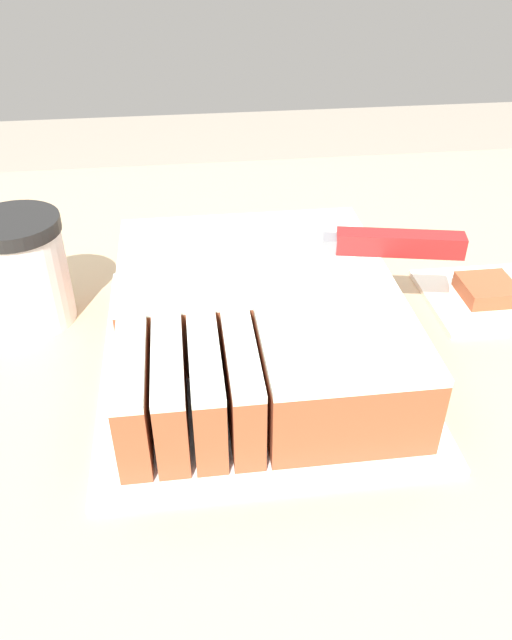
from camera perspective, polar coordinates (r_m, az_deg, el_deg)
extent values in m
cube|color=tan|center=(0.99, -1.83, -26.04)|extent=(1.40, 1.10, 0.95)
cube|color=white|center=(0.63, 0.00, -3.21)|extent=(0.30, 0.35, 0.01)
cube|color=#994C2D|center=(0.65, -0.68, 2.82)|extent=(0.26, 0.18, 0.07)
cube|color=white|center=(0.63, -0.70, 5.87)|extent=(0.26, 0.18, 0.01)
cube|color=#994C2D|center=(0.54, 7.79, -5.40)|extent=(0.14, 0.12, 0.07)
cube|color=white|center=(0.52, 8.13, -2.03)|extent=(0.14, 0.12, 0.01)
cube|color=#994C2D|center=(0.53, -11.05, -7.05)|extent=(0.03, 0.12, 0.07)
cube|color=white|center=(0.50, -11.55, -3.68)|extent=(0.03, 0.12, 0.01)
cube|color=#994C2D|center=(0.53, -7.80, -6.85)|extent=(0.03, 0.12, 0.07)
cube|color=white|center=(0.50, -8.15, -3.45)|extent=(0.03, 0.12, 0.01)
cube|color=#994C2D|center=(0.53, -4.53, -6.61)|extent=(0.03, 0.12, 0.07)
cube|color=white|center=(0.50, -4.74, -3.20)|extent=(0.03, 0.12, 0.01)
cube|color=#994C2D|center=(0.53, -1.27, -6.36)|extent=(0.03, 0.12, 0.07)
cube|color=white|center=(0.50, -1.33, -2.95)|extent=(0.03, 0.12, 0.01)
cube|color=silver|center=(0.64, -0.06, 6.80)|extent=(0.16, 0.05, 0.00)
cube|color=slate|center=(0.64, 6.81, 6.96)|extent=(0.02, 0.02, 0.02)
cube|color=red|center=(0.64, 13.04, 6.85)|extent=(0.13, 0.05, 0.02)
cylinder|color=white|center=(0.70, -20.30, 3.70)|extent=(0.09, 0.09, 0.11)
cylinder|color=black|center=(0.67, -21.33, 8.05)|extent=(0.09, 0.09, 0.01)
cube|color=white|center=(0.76, 20.21, 1.86)|extent=(0.13, 0.13, 0.01)
cube|color=#994C2D|center=(0.75, 20.39, 2.63)|extent=(0.06, 0.06, 0.02)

